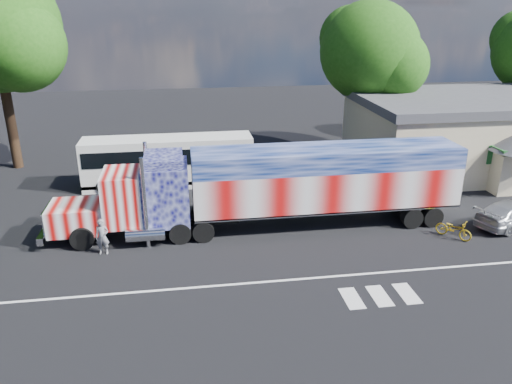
{
  "coord_description": "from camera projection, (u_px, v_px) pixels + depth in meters",
  "views": [
    {
      "loc": [
        -3.74,
        -21.58,
        11.39
      ],
      "look_at": [
        0.0,
        3.0,
        1.9
      ],
      "focal_mm": 35.0,
      "sensor_mm": 36.0,
      "label": 1
    }
  ],
  "objects": [
    {
      "name": "ground",
      "position": [
        265.0,
        250.0,
        24.52
      ],
      "size": [
        100.0,
        100.0,
        0.0
      ],
      "primitive_type": "plane",
      "color": "black"
    },
    {
      "name": "bicycle",
      "position": [
        454.0,
        229.0,
        25.6
      ],
      "size": [
        1.69,
        1.85,
        0.98
      ],
      "primitive_type": "imported",
      "rotation": [
        0.0,
        0.0,
        0.69
      ],
      "color": "gold",
      "rests_on": "ground"
    },
    {
      "name": "parked_car",
      "position": [
        512.0,
        214.0,
        26.98
      ],
      "size": [
        5.07,
        3.53,
        1.36
      ],
      "primitive_type": "imported",
      "rotation": [
        0.0,
        0.0,
        1.96
      ],
      "color": "#AEAFB3",
      "rests_on": "ground"
    },
    {
      "name": "coach_bus",
      "position": [
        169.0,
        160.0,
        32.73
      ],
      "size": [
        10.98,
        2.56,
        3.2
      ],
      "color": "silver",
      "rests_on": "ground"
    },
    {
      "name": "hall_building",
      "position": [
        509.0,
        130.0,
        36.41
      ],
      "size": [
        22.4,
        12.8,
        5.2
      ],
      "color": "beige",
      "rests_on": "ground"
    },
    {
      "name": "woman",
      "position": [
        102.0,
        237.0,
        23.82
      ],
      "size": [
        0.67,
        0.46,
        1.78
      ],
      "primitive_type": "imported",
      "rotation": [
        0.0,
        0.0,
        -0.06
      ],
      "color": "slate",
      "rests_on": "ground"
    },
    {
      "name": "semi_truck",
      "position": [
        276.0,
        185.0,
        26.16
      ],
      "size": [
        21.75,
        3.44,
        4.64
      ],
      "color": "black",
      "rests_on": "ground"
    },
    {
      "name": "tree_ne_a",
      "position": [
        371.0,
        52.0,
        37.58
      ],
      "size": [
        7.85,
        7.48,
        11.66
      ],
      "color": "black",
      "rests_on": "ground"
    },
    {
      "name": "lane_markings",
      "position": [
        319.0,
        287.0,
        21.28
      ],
      "size": [
        30.0,
        2.67,
        0.01
      ],
      "color": "silver",
      "rests_on": "ground"
    }
  ]
}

